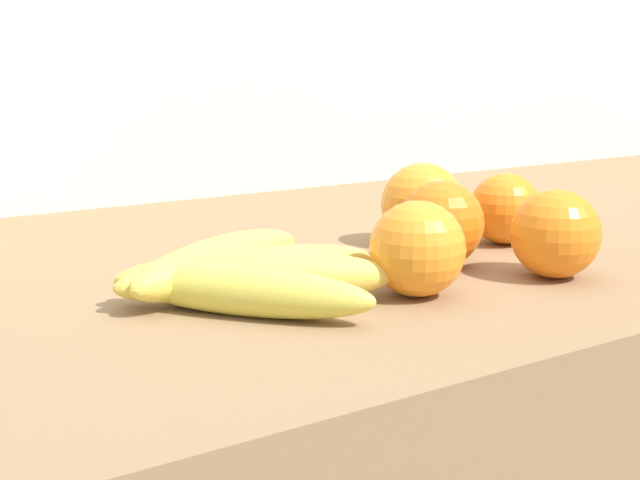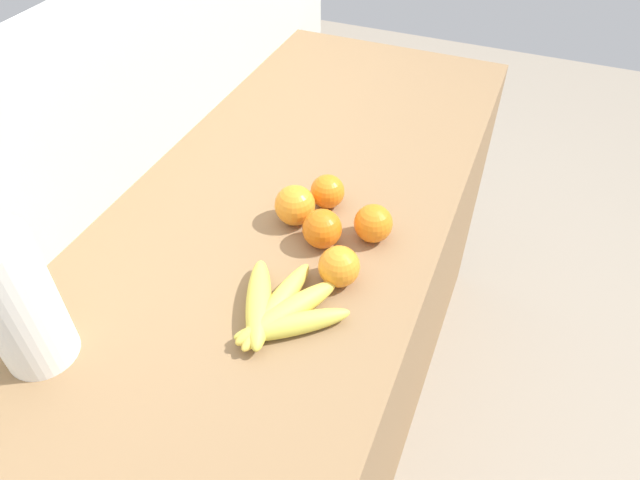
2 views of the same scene
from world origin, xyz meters
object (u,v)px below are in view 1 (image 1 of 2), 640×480
Objects in this scene: orange_center at (417,249)px; orange_back_left at (556,234)px; orange_front at (422,204)px; orange_back_right at (441,223)px; orange_far_right at (505,209)px; banana_bunch at (242,275)px.

orange_center and orange_back_left have the same top height.
orange_back_left is at bearing -86.37° from orange_front.
orange_front is 0.19m from orange_center.
orange_back_right is at bearing 38.80° from orange_center.
orange_back_right reaches higher than orange_far_right.
orange_back_left reaches higher than banana_bunch.
orange_back_left is at bearing -8.46° from orange_center.
orange_far_right is at bearing -29.57° from orange_front.
orange_front reaches higher than banana_bunch.
orange_back_left is at bearing -117.56° from orange_far_right.
orange_back_right reaches higher than orange_back_left.
orange_front is at bearing 17.42° from banana_bunch.
orange_center is at bearing -153.03° from orange_far_right.
orange_back_right is (0.20, 0.00, 0.02)m from banana_bunch.
orange_far_right is (0.07, -0.04, -0.01)m from orange_front.
banana_bunch is 2.73× the size of orange_front.
orange_far_right is at bearing 6.33° from banana_bunch.
orange_back_right is (-0.04, -0.08, -0.00)m from orange_front.
orange_back_right is at bearing 0.23° from banana_bunch.
orange_back_left is (0.01, -0.16, -0.00)m from orange_front.
banana_bunch is at bearing -179.77° from orange_back_right.
orange_back_left reaches higher than orange_far_right.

